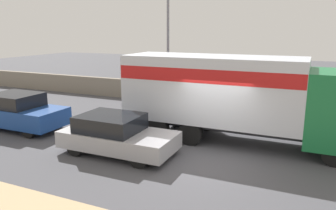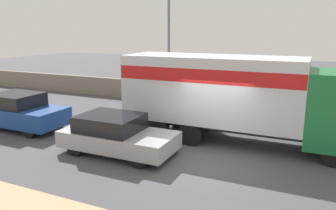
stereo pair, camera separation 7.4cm
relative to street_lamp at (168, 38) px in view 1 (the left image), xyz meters
name	(u,v)px [view 1 (the left image)]	position (x,y,z in m)	size (l,w,h in m)	color
ground_plane	(204,162)	(4.37, -6.88, -3.77)	(80.00, 80.00, 0.00)	#47474C
stone_wall_backdrop	(250,99)	(4.37, 1.02, -3.18)	(60.00, 0.35, 1.18)	gray
street_lamp	(168,38)	(0.00, 0.00, 0.00)	(0.56, 0.28, 6.46)	slate
box_truck	(235,92)	(4.76, -4.52, -1.82)	(8.77, 2.38, 3.26)	#196B38
car_hatchback	(116,134)	(1.32, -7.36, -3.10)	(4.01, 1.86, 1.35)	#9E9EA3
car_sedan_second	(20,112)	(-4.06, -6.62, -3.01)	(3.88, 1.84, 1.54)	navy
pedestrian	(138,92)	(-1.38, -0.98, -2.89)	(0.37, 0.37, 1.70)	#1E1E2D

